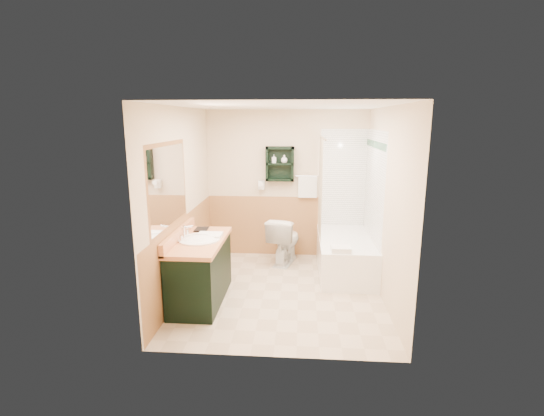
{
  "coord_description": "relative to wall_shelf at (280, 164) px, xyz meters",
  "views": [
    {
      "loc": [
        0.24,
        -4.88,
        2.23
      ],
      "look_at": [
        -0.14,
        0.2,
        1.09
      ],
      "focal_mm": 26.0,
      "sensor_mm": 36.0,
      "label": 1
    }
  ],
  "objects": [
    {
      "name": "tile_back",
      "position": [
        1.13,
        0.07,
        -0.5
      ],
      "size": [
        0.95,
        0.95,
        2.1
      ],
      "primitive_type": null,
      "color": "white",
      "rests_on": "back_wall"
    },
    {
      "name": "back_wall",
      "position": [
        0.1,
        0.11,
        -0.35
      ],
      "size": [
        2.6,
        0.04,
        2.4
      ],
      "primitive_type": "cube",
      "color": "#FEE8C7",
      "rests_on": "ground"
    },
    {
      "name": "shower_curtain",
      "position": [
        0.63,
        -0.48,
        -0.4
      ],
      "size": [
        1.05,
        1.05,
        1.7
      ],
      "primitive_type": null,
      "color": "beige",
      "rests_on": "curtain_rod"
    },
    {
      "name": "toilet",
      "position": [
        0.1,
        -0.3,
        -1.18
      ],
      "size": [
        0.6,
        0.83,
        0.73
      ],
      "primitive_type": "imported",
      "rotation": [
        0.0,
        0.0,
        2.88
      ],
      "color": "white",
      "rests_on": "ground"
    },
    {
      "name": "wall_shelf",
      "position": [
        0.0,
        0.0,
        0.0
      ],
      "size": [
        0.45,
        0.15,
        0.55
      ],
      "primitive_type": "cube",
      "color": "black",
      "rests_on": "back_wall"
    },
    {
      "name": "towel_bar",
      "position": [
        0.45,
        0.04,
        -0.2
      ],
      "size": [
        0.4,
        0.06,
        0.4
      ],
      "primitive_type": null,
      "color": "white",
      "rests_on": "back_wall"
    },
    {
      "name": "floor",
      "position": [
        0.1,
        -1.41,
        -1.55
      ],
      "size": [
        3.0,
        3.0,
        0.0
      ],
      "primitive_type": "plane",
      "color": "beige",
      "rests_on": "ground"
    },
    {
      "name": "right_wall",
      "position": [
        1.42,
        -1.41,
        -0.35
      ],
      "size": [
        0.04,
        3.0,
        2.4
      ],
      "primitive_type": "cube",
      "color": "#FEE8C7",
      "rests_on": "ground"
    },
    {
      "name": "soap_bottle_b",
      "position": [
        0.07,
        -0.01,
        0.07
      ],
      "size": [
        0.11,
        0.14,
        0.1
      ],
      "primitive_type": "imported",
      "rotation": [
        0.0,
        0.0,
        0.07
      ],
      "color": "white",
      "rests_on": "wall_shelf"
    },
    {
      "name": "vanity_book",
      "position": [
        -1.06,
        -1.31,
        -0.64
      ],
      "size": [
        0.17,
        0.03,
        0.23
      ],
      "primitive_type": "imported",
      "rotation": [
        0.0,
        0.0,
        0.03
      ],
      "color": "black",
      "rests_on": "vanity"
    },
    {
      "name": "tile_accent",
      "position": [
        1.37,
        -0.66,
        0.35
      ],
      "size": [
        1.5,
        1.5,
        0.1
      ],
      "primitive_type": null,
      "color": "#14472A",
      "rests_on": "right_wall"
    },
    {
      "name": "bathtub",
      "position": [
        1.03,
        -0.67,
        -1.28
      ],
      "size": [
        0.81,
        1.5,
        0.54
      ],
      "primitive_type": "cube",
      "color": "white",
      "rests_on": "ground"
    },
    {
      "name": "ceiling",
      "position": [
        0.1,
        -1.41,
        0.87
      ],
      "size": [
        2.6,
        3.0,
        0.04
      ],
      "primitive_type": "cube",
      "color": "white",
      "rests_on": "back_wall"
    },
    {
      "name": "wainscot_back",
      "position": [
        0.1,
        0.08,
        -1.05
      ],
      "size": [
        2.58,
        2.58,
        1.0
      ],
      "primitive_type": null,
      "color": "tan",
      "rests_on": "back_wall"
    },
    {
      "name": "tile_right",
      "position": [
        1.38,
        -0.66,
        -0.5
      ],
      "size": [
        1.5,
        1.5,
        2.1
      ],
      "primitive_type": null,
      "color": "white",
      "rests_on": "right_wall"
    },
    {
      "name": "tub_towel",
      "position": [
        0.88,
        -1.3,
        -0.98
      ],
      "size": [
        0.25,
        0.21,
        0.07
      ],
      "primitive_type": "cube",
      "color": "white",
      "rests_on": "bathtub"
    },
    {
      "name": "soap_bottle_a",
      "position": [
        -0.1,
        -0.01,
        0.05
      ],
      "size": [
        0.1,
        0.15,
        0.06
      ],
      "primitive_type": "imported",
      "rotation": [
        0.0,
        0.0,
        0.29
      ],
      "color": "white",
      "rests_on": "wall_shelf"
    },
    {
      "name": "left_wall",
      "position": [
        -1.22,
        -1.41,
        -0.35
      ],
      "size": [
        0.04,
        3.0,
        2.4
      ],
      "primitive_type": "cube",
      "color": "#FEE8C7",
      "rests_on": "ground"
    },
    {
      "name": "mirror_glass",
      "position": [
        -1.17,
        -1.96,
        -0.05
      ],
      "size": [
        1.2,
        1.2,
        0.9
      ],
      "primitive_type": null,
      "color": "white",
      "rests_on": "left_wall"
    },
    {
      "name": "mirror_frame",
      "position": [
        -1.17,
        -1.96,
        -0.05
      ],
      "size": [
        1.3,
        1.3,
        1.0
      ],
      "primitive_type": null,
      "color": "#955430",
      "rests_on": "left_wall"
    },
    {
      "name": "hair_dryer",
      "position": [
        -0.3,
        0.02,
        -0.35
      ],
      "size": [
        0.1,
        0.24,
        0.18
      ],
      "primitive_type": null,
      "color": "white",
      "rests_on": "back_wall"
    },
    {
      "name": "wainscot_left",
      "position": [
        -1.19,
        -1.41,
        -1.05
      ],
      "size": [
        2.98,
        2.98,
        1.0
      ],
      "primitive_type": null,
      "color": "tan",
      "rests_on": "left_wall"
    },
    {
      "name": "counter_towel",
      "position": [
        -0.79,
        -1.61,
        -0.73
      ],
      "size": [
        0.3,
        0.24,
        0.04
      ],
      "primitive_type": "cube",
      "color": "white",
      "rests_on": "vanity"
    },
    {
      "name": "curtain_rod",
      "position": [
        0.63,
        -0.66,
        0.45
      ],
      "size": [
        0.03,
        1.6,
        0.03
      ],
      "primitive_type": "cylinder",
      "rotation": [
        1.57,
        0.0,
        0.0
      ],
      "color": "silver",
      "rests_on": "back_wall"
    },
    {
      "name": "vanity",
      "position": [
        -0.89,
        -1.74,
        -1.15
      ],
      "size": [
        0.59,
        1.26,
        0.8
      ],
      "primitive_type": "cube",
      "color": "black",
      "rests_on": "ground"
    }
  ]
}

